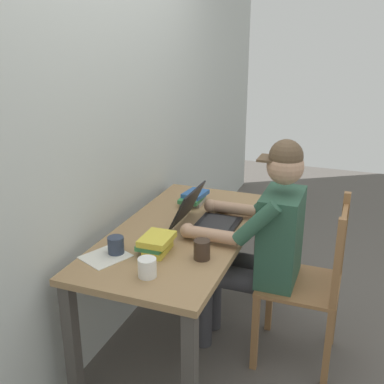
{
  "coord_description": "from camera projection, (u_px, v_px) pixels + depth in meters",
  "views": [
    {
      "loc": [
        -2.21,
        -0.9,
        1.8
      ],
      "look_at": [
        0.03,
        -0.05,
        0.94
      ],
      "focal_mm": 43.85,
      "sensor_mm": 36.0,
      "label": 1
    }
  ],
  "objects": [
    {
      "name": "ground_plane",
      "position": [
        183.0,
        338.0,
        2.85
      ],
      "size": [
        8.0,
        8.0,
        0.0
      ],
      "primitive_type": "plane",
      "color": "#56514C"
    },
    {
      "name": "back_wall",
      "position": [
        108.0,
        122.0,
        2.56
      ],
      "size": [
        6.0,
        0.04,
        2.6
      ],
      "color": "beige",
      "rests_on": "ground"
    },
    {
      "name": "desk",
      "position": [
        182.0,
        245.0,
        2.64
      ],
      "size": [
        1.43,
        0.71,
        0.72
      ],
      "color": "#9E7A51",
      "rests_on": "ground"
    },
    {
      "name": "seated_person",
      "position": [
        261.0,
        239.0,
        2.55
      ],
      "size": [
        0.5,
        0.6,
        1.26
      ],
      "color": "#2D5642",
      "rests_on": "ground"
    },
    {
      "name": "wooden_chair",
      "position": [
        310.0,
        285.0,
        2.53
      ],
      "size": [
        0.42,
        0.42,
        0.96
      ],
      "color": "olive",
      "rests_on": "ground"
    },
    {
      "name": "laptop",
      "position": [
        205.0,
        218.0,
        2.64
      ],
      "size": [
        0.33,
        0.33,
        0.22
      ],
      "color": "black",
      "rests_on": "desk"
    },
    {
      "name": "computer_mouse",
      "position": [
        223.0,
        209.0,
        2.86
      ],
      "size": [
        0.06,
        0.1,
        0.03
      ],
      "primitive_type": "ellipsoid",
      "color": "black",
      "rests_on": "desk"
    },
    {
      "name": "coffee_mug_white",
      "position": [
        147.0,
        267.0,
        2.11
      ],
      "size": [
        0.12,
        0.09,
        0.09
      ],
      "color": "white",
      "rests_on": "desk"
    },
    {
      "name": "coffee_mug_dark",
      "position": [
        116.0,
        245.0,
        2.32
      ],
      "size": [
        0.12,
        0.08,
        0.09
      ],
      "color": "#2D384C",
      "rests_on": "desk"
    },
    {
      "name": "coffee_mug_spare",
      "position": [
        202.0,
        249.0,
        2.27
      ],
      "size": [
        0.12,
        0.08,
        0.1
      ],
      "color": "#38281E",
      "rests_on": "desk"
    },
    {
      "name": "book_stack_main",
      "position": [
        156.0,
        243.0,
        2.34
      ],
      "size": [
        0.19,
        0.16,
        0.09
      ],
      "color": "gold",
      "rests_on": "desk"
    },
    {
      "name": "book_stack_side",
      "position": [
        193.0,
        198.0,
        2.98
      ],
      "size": [
        0.21,
        0.16,
        0.08
      ],
      "color": "gray",
      "rests_on": "desk"
    },
    {
      "name": "paper_pile_near_laptop",
      "position": [
        105.0,
        257.0,
        2.3
      ],
      "size": [
        0.27,
        0.25,
        0.0
      ],
      "primitive_type": "cube",
      "rotation": [
        0.0,
        0.0,
        -0.41
      ],
      "color": "silver",
      "rests_on": "desk"
    }
  ]
}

